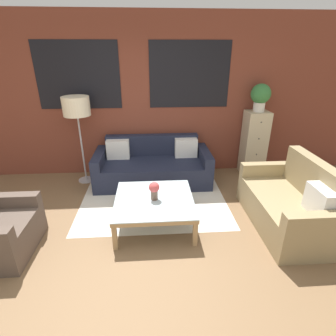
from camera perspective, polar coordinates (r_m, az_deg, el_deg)
name	(u,v)px	position (r m, az deg, el deg)	size (l,w,h in m)	color
ground_plane	(133,257)	(3.22, -7.63, -18.67)	(16.00, 16.00, 0.00)	brown
wall_back_brick	(136,98)	(4.87, -7.01, 14.82)	(8.40, 0.09, 2.80)	brown
rug	(154,201)	(4.19, -3.10, -7.23)	(2.27, 1.66, 0.00)	silver
couch_dark	(153,167)	(4.71, -3.33, 0.29)	(2.01, 0.88, 0.78)	#1E2338
settee_vintage	(290,205)	(3.87, 24.98, -7.30)	(0.80, 1.50, 0.92)	#99845B
coffee_table	(154,202)	(3.51, -3.03, -7.40)	(1.03, 1.03, 0.39)	silver
floor_lamp	(76,109)	(4.65, -19.30, 12.07)	(0.44, 0.44, 1.51)	#B2B2B7
drawer_cabinet	(254,143)	(5.18, 18.18, 5.12)	(0.41, 0.38, 1.20)	#C6B793
potted_plant	(261,96)	(4.98, 19.50, 14.64)	(0.34, 0.34, 0.48)	silver
flower_vase	(154,189)	(3.41, -3.04, -4.69)	(0.14, 0.14, 0.25)	brown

